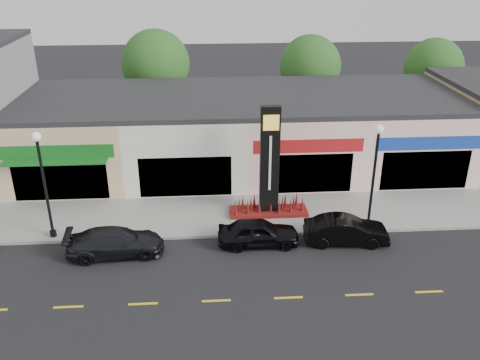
{
  "coord_description": "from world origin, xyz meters",
  "views": [
    {
      "loc": [
        -0.16,
        -20.0,
        13.19
      ],
      "look_at": [
        1.45,
        4.0,
        2.26
      ],
      "focal_mm": 38.0,
      "sensor_mm": 36.0,
      "label": 1
    }
  ],
  "objects_px": {
    "car_black_sedan": "(258,233)",
    "lamp_east_near": "(375,166)",
    "car_dark_sedan": "(115,242)",
    "pylon_sign": "(269,177)",
    "car_black_conv": "(346,231)",
    "lamp_west_near": "(43,175)"
  },
  "relations": [
    {
      "from": "car_dark_sedan",
      "to": "lamp_east_near",
      "type": "bearing_deg",
      "value": -86.88
    },
    {
      "from": "car_dark_sedan",
      "to": "car_black_sedan",
      "type": "xyz_separation_m",
      "value": [
        6.8,
        0.43,
        0.01
      ]
    },
    {
      "from": "pylon_sign",
      "to": "car_dark_sedan",
      "type": "distance_m",
      "value": 8.51
    },
    {
      "from": "car_black_sedan",
      "to": "car_black_conv",
      "type": "relative_size",
      "value": 0.96
    },
    {
      "from": "pylon_sign",
      "to": "car_black_conv",
      "type": "distance_m",
      "value": 4.88
    },
    {
      "from": "lamp_east_near",
      "to": "car_black_conv",
      "type": "relative_size",
      "value": 1.34
    },
    {
      "from": "car_black_sedan",
      "to": "lamp_west_near",
      "type": "bearing_deg",
      "value": 83.17
    },
    {
      "from": "lamp_east_near",
      "to": "car_black_sedan",
      "type": "height_order",
      "value": "lamp_east_near"
    },
    {
      "from": "car_black_sedan",
      "to": "lamp_east_near",
      "type": "bearing_deg",
      "value": -78.03
    },
    {
      "from": "lamp_east_near",
      "to": "car_dark_sedan",
      "type": "distance_m",
      "value": 13.06
    },
    {
      "from": "lamp_west_near",
      "to": "lamp_east_near",
      "type": "xyz_separation_m",
      "value": [
        16.0,
        0.0,
        0.0
      ]
    },
    {
      "from": "lamp_west_near",
      "to": "car_black_conv",
      "type": "bearing_deg",
      "value": -5.27
    },
    {
      "from": "car_black_sedan",
      "to": "car_black_conv",
      "type": "bearing_deg",
      "value": -91.3
    },
    {
      "from": "car_dark_sedan",
      "to": "car_black_sedan",
      "type": "distance_m",
      "value": 6.82
    },
    {
      "from": "pylon_sign",
      "to": "car_black_sedan",
      "type": "height_order",
      "value": "pylon_sign"
    },
    {
      "from": "car_black_sedan",
      "to": "pylon_sign",
      "type": "bearing_deg",
      "value": -16.02
    },
    {
      "from": "lamp_east_near",
      "to": "car_dark_sedan",
      "type": "bearing_deg",
      "value": -172.53
    },
    {
      "from": "lamp_east_near",
      "to": "car_dark_sedan",
      "type": "height_order",
      "value": "lamp_east_near"
    },
    {
      "from": "car_black_conv",
      "to": "lamp_west_near",
      "type": "bearing_deg",
      "value": 89.22
    },
    {
      "from": "car_dark_sedan",
      "to": "car_black_conv",
      "type": "height_order",
      "value": "car_black_conv"
    },
    {
      "from": "pylon_sign",
      "to": "car_dark_sedan",
      "type": "xyz_separation_m",
      "value": [
        -7.65,
        -3.36,
        -1.62
      ]
    },
    {
      "from": "lamp_east_near",
      "to": "car_black_sedan",
      "type": "xyz_separation_m",
      "value": [
        -5.85,
        -1.23,
        -2.81
      ]
    }
  ]
}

